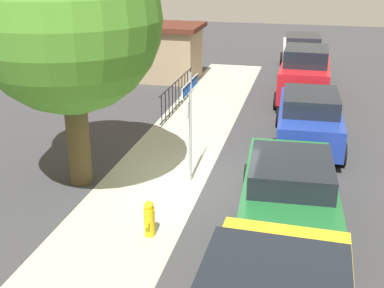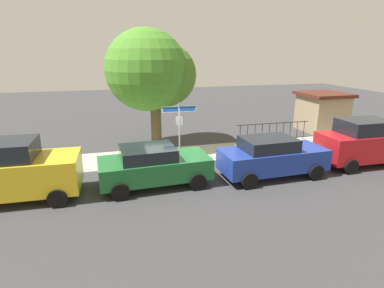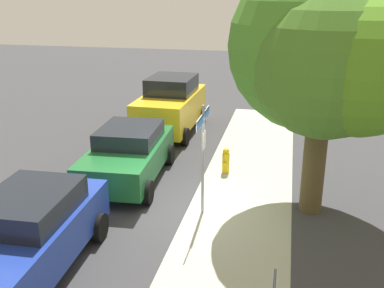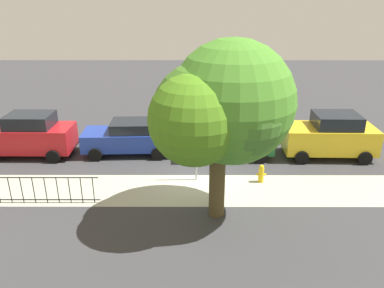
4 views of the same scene
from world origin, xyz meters
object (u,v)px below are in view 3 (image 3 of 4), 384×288
at_px(car_yellow, 171,105).
at_px(shade_tree, 328,55).
at_px(car_green, 128,153).
at_px(car_blue, 27,235).
at_px(street_sign, 203,138).
at_px(fire_hydrant, 226,160).

bearing_deg(car_yellow, shade_tree, 44.14).
height_order(shade_tree, car_green, shade_tree).
bearing_deg(car_blue, street_sign, 136.80).
relative_size(shade_tree, fire_hydrant, 7.85).
xyz_separation_m(street_sign, car_yellow, (-6.37, -2.49, -0.91)).
relative_size(street_sign, fire_hydrant, 3.56).
bearing_deg(fire_hydrant, car_blue, -26.95).
bearing_deg(street_sign, car_yellow, -158.61).
distance_m(car_green, car_blue, 4.81).
bearing_deg(car_yellow, street_sign, 22.70).
bearing_deg(car_green, car_yellow, 176.89).
bearing_deg(car_green, street_sign, 54.70).
height_order(street_sign, shade_tree, shade_tree).
bearing_deg(car_blue, shade_tree, 123.47).
height_order(car_yellow, fire_hydrant, car_yellow).
bearing_deg(fire_hydrant, car_green, -67.25).
height_order(street_sign, fire_hydrant, street_sign).
height_order(car_green, car_blue, car_blue).
height_order(car_green, fire_hydrant, car_green).
bearing_deg(shade_tree, street_sign, -74.89).
xyz_separation_m(shade_tree, car_blue, (3.97, -5.54, -3.05)).
bearing_deg(shade_tree, fire_hydrant, -127.82).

